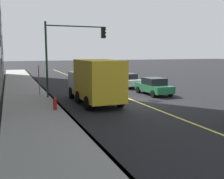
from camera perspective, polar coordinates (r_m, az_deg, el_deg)
name	(u,v)px	position (r m, az deg, el deg)	size (l,w,h in m)	color
ground	(141,103)	(19.46, 6.16, -2.97)	(200.00, 200.00, 0.00)	black
sidewalk_slab	(34,110)	(17.37, -16.45, -4.35)	(80.00, 3.69, 0.15)	gray
curb_edge	(62,108)	(17.60, -10.71, -4.00)	(80.00, 0.16, 0.15)	slate
lane_stripe_center	(141,103)	(19.46, 6.16, -2.95)	(80.00, 0.16, 0.01)	#D8CC4C
car_green	(154,86)	(23.45, 9.01, 0.71)	(4.04, 1.89, 1.48)	#1E6038
car_white	(127,80)	(28.20, 3.22, 2.01)	(4.17, 1.92, 1.46)	silver
truck_yellow	(95,81)	(19.10, -3.60, 1.90)	(6.84, 2.57, 3.17)	silver
traffic_light_mast	(70,46)	(21.68, -8.98, 9.23)	(0.28, 5.03, 6.04)	#1E3823
street_sign_post	(39,78)	(22.62, -15.45, 2.39)	(0.60, 0.08, 2.68)	slate
fire_hydrant	(55,104)	(16.92, -12.14, -3.17)	(0.24, 0.24, 0.94)	red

